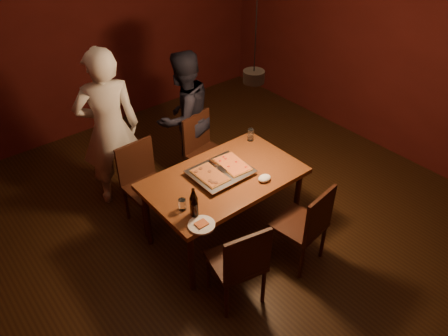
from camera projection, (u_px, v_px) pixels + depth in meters
room_shell at (252, 114)px, 3.81m from camera, size 6.00×6.00×6.00m
dining_table at (224, 183)px, 4.20m from camera, size 1.50×0.90×0.75m
chair_far_left at (142, 176)px, 4.51m from camera, size 0.43×0.43×0.49m
chair_far_right at (204, 145)px, 4.99m from camera, size 0.49×0.49×0.49m
chair_near_left at (241, 259)px, 3.59m from camera, size 0.50×0.50×0.49m
chair_near_right at (308, 221)px, 3.97m from camera, size 0.47×0.47×0.49m
pizza_tray at (221, 173)px, 4.16m from camera, size 0.58×0.48×0.05m
pizza_meat at (210, 175)px, 4.08m from camera, size 0.23×0.35×0.02m
pizza_cheese at (233, 164)px, 4.22m from camera, size 0.26×0.38×0.02m
spatula at (220, 169)px, 4.14m from camera, size 0.12×0.25×0.04m
beer_bottle_a at (195, 206)px, 3.63m from camera, size 0.06×0.06×0.24m
beer_bottle_b at (194, 202)px, 3.65m from camera, size 0.07×0.07×0.27m
water_glass_left at (182, 205)px, 3.74m from camera, size 0.07×0.07×0.11m
water_glass_right at (251, 135)px, 4.63m from camera, size 0.07×0.07×0.14m
plate_slice at (202, 225)px, 3.60m from camera, size 0.23×0.23×0.03m
napkin at (264, 178)px, 4.09m from camera, size 0.13×0.10×0.06m
diner_white at (109, 129)px, 4.57m from camera, size 0.75×0.61×1.80m
diner_dark at (184, 116)px, 5.04m from camera, size 0.84×0.71×1.55m
pendant_lamp at (254, 75)px, 3.60m from camera, size 0.18×0.18×1.10m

